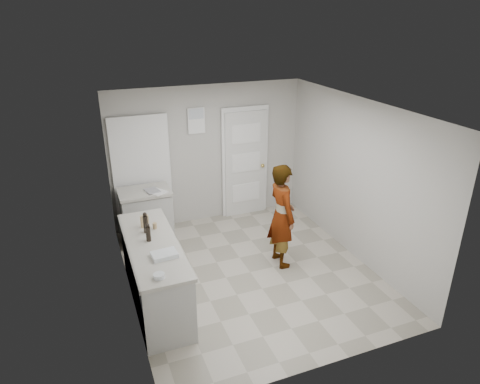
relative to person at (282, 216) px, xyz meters
name	(u,v)px	position (x,y,z in m)	size (l,w,h in m)	color
ground	(250,272)	(-0.54, -0.09, -0.81)	(4.00, 4.00, 0.00)	gray
room_shell	(200,169)	(-0.72, 1.86, 0.21)	(4.00, 4.00, 4.00)	#B2B0A8
main_counter	(155,276)	(-1.99, -0.29, -0.39)	(0.64, 1.96, 0.93)	#B6B6B2
side_counter	(147,218)	(-1.79, 1.46, -0.38)	(0.84, 0.61, 0.93)	#B6B6B2
person	(282,216)	(0.00, 0.00, 0.00)	(0.59, 0.39, 1.63)	silver
cake_mix_box	(145,221)	(-2.00, 0.17, 0.20)	(0.10, 0.05, 0.17)	tan
spice_jar	(155,226)	(-1.88, 0.07, 0.15)	(0.06, 0.06, 0.09)	tan
oil_cruet_a	(148,233)	(-2.02, -0.23, 0.23)	(0.06, 0.06, 0.25)	black
oil_cruet_b	(146,223)	(-2.01, 0.01, 0.25)	(0.07, 0.07, 0.30)	black
baking_dish	(164,255)	(-1.92, -0.68, 0.14)	(0.32, 0.24, 0.05)	silver
egg_bowl	(159,276)	(-2.06, -1.09, 0.14)	(0.13, 0.13, 0.05)	silver
papers	(157,192)	(-1.61, 1.32, 0.12)	(0.24, 0.30, 0.01)	white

